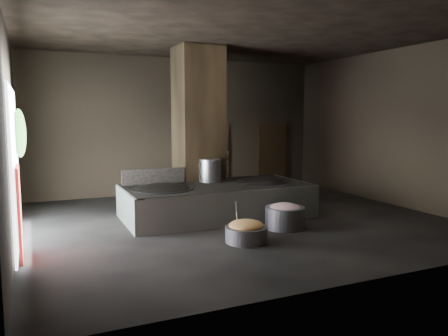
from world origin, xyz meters
name	(u,v)px	position (x,y,z in m)	size (l,w,h in m)	color
floor	(237,222)	(0.00, 0.00, -0.05)	(10.00, 9.00, 0.10)	black
ceiling	(238,33)	(0.00, 0.00, 4.55)	(10.00, 9.00, 0.10)	black
back_wall	(179,126)	(0.00, 4.55, 2.25)	(10.00, 0.10, 4.50)	black
front_wall	(369,139)	(0.00, -4.55, 2.25)	(10.00, 0.10, 4.50)	black
left_wall	(7,133)	(-5.05, 0.00, 2.25)	(0.10, 9.00, 4.50)	black
right_wall	(393,128)	(5.05, 0.00, 2.25)	(0.10, 9.00, 4.50)	black
pillar	(198,128)	(-0.30, 1.90, 2.25)	(1.20, 1.20, 4.50)	black
hearth_platform	(217,201)	(-0.31, 0.57, 0.41)	(4.73, 2.26, 0.82)	#9FAE9D
platform_cap	(217,185)	(-0.31, 0.57, 0.82)	(4.63, 2.22, 0.03)	black
wok_left	(163,192)	(-1.76, 0.52, 0.75)	(1.49, 1.49, 0.41)	black
wok_left_rim	(163,189)	(-1.76, 0.52, 0.82)	(1.52, 1.52, 0.05)	black
wok_right	(262,184)	(1.04, 0.62, 0.75)	(1.39, 1.39, 0.39)	black
wok_right_rim	(262,182)	(1.04, 0.62, 0.82)	(1.42, 1.42, 0.05)	black
stock_pot	(210,171)	(-0.26, 1.12, 1.13)	(0.58, 0.58, 0.62)	#A5A8AC
splash_guard	(154,176)	(-1.76, 1.32, 1.03)	(1.64, 0.06, 0.41)	black
cook	(223,175)	(0.68, 2.40, 0.79)	(0.57, 0.37, 1.57)	#8B6746
veg_basin	(246,234)	(-0.66, -1.81, 0.16)	(0.88, 0.88, 0.32)	slate
veg_fill	(246,225)	(-0.66, -1.81, 0.35)	(0.72, 0.72, 0.22)	tan
ladle	(237,215)	(-0.81, -1.66, 0.55)	(0.03, 0.03, 0.69)	#A5A8AC
meat_basin	(285,218)	(0.66, -1.18, 0.25)	(0.91, 0.91, 0.50)	slate
meat_fill	(285,209)	(0.66, -1.18, 0.45)	(0.76, 0.76, 0.29)	#C07473
doorway_near	(213,159)	(1.20, 4.45, 1.10)	(1.18, 0.08, 2.38)	black
doorway_near_glow	(206,160)	(1.03, 4.67, 1.05)	(0.83, 0.04, 1.97)	#8C6647
doorway_far	(272,156)	(3.60, 4.45, 1.10)	(1.18, 0.08, 2.38)	black
doorway_far_glow	(274,157)	(3.68, 4.45, 1.05)	(0.90, 0.04, 2.13)	#8C6647
left_opening	(15,165)	(-4.95, 0.20, 1.60)	(0.04, 4.20, 3.10)	white
pavilion_sliver	(19,213)	(-4.88, -1.10, 0.85)	(0.05, 0.90, 1.70)	maroon
tree_silhouette	(20,133)	(-4.85, 1.30, 2.20)	(0.28, 1.10, 1.10)	#194714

